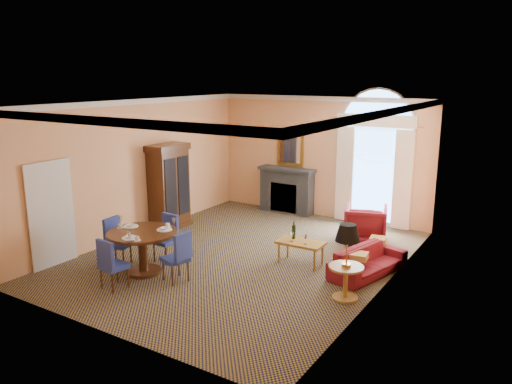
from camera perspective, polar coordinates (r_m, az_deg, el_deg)
The scene contains 12 objects.
ground at distance 10.63m, azimuth -1.44°, elevation -7.37°, with size 7.50×7.50×0.00m, color #12133A.
room_envelope at distance 10.59m, azimuth 0.36°, elevation 6.58°, with size 6.04×7.52×3.45m.
armoire at distance 12.53m, azimuth -9.93°, elevation 0.48°, with size 0.60×1.07×2.10m.
dining_table at distance 9.82m, azimuth -12.84°, elevation -5.69°, with size 1.33×1.33×1.04m.
dining_chair_north at distance 10.44m, azimuth -10.04°, elevation -4.78°, with size 0.46×0.47×0.96m.
dining_chair_south at distance 9.20m, azimuth -16.35°, elevation -7.64°, with size 0.48×0.49×0.96m.
dining_chair_east at distance 9.31m, azimuth -8.79°, elevation -7.00°, with size 0.54×0.54×0.96m.
dining_chair_west at distance 10.45m, azimuth -15.77°, elevation -5.07°, with size 0.55×0.55×0.96m.
sofa at distance 9.89m, azimuth 12.70°, elevation -7.73°, with size 1.74×0.68×0.51m, color maroon.
armchair at distance 11.65m, azimuth 12.41°, elevation -3.59°, with size 0.91×0.94×0.85m, color maroon.
coffee_table at distance 10.13m, azimuth 5.07°, elevation -5.81°, with size 0.95×0.54×0.84m.
side_table at distance 8.55m, azimuth 10.35°, elevation -6.76°, with size 0.60×0.60×1.30m.
Camera 1 is at (5.49, -8.29, 3.75)m, focal length 35.00 mm.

